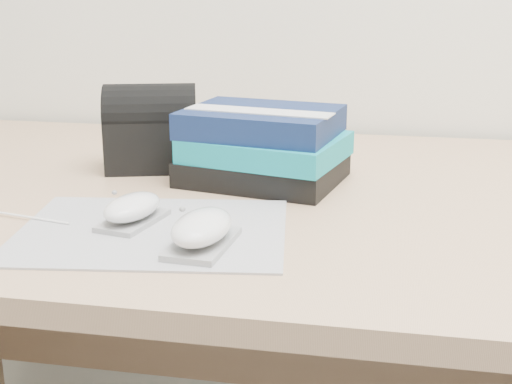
% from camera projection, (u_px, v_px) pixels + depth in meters
% --- Properties ---
extents(desk, '(1.60, 0.80, 0.73)m').
position_uv_depth(desk, '(317.00, 322.00, 1.13)').
color(desk, tan).
rests_on(desk, ground).
extents(mousepad, '(0.35, 0.29, 0.00)m').
position_uv_depth(mousepad, '(152.00, 230.00, 0.85)').
color(mousepad, gray).
rests_on(mousepad, desk).
extents(mouse_rear, '(0.07, 0.11, 0.04)m').
position_uv_depth(mouse_rear, '(132.00, 209.00, 0.86)').
color(mouse_rear, '#969698').
rests_on(mouse_rear, mousepad).
extents(mouse_front, '(0.07, 0.11, 0.05)m').
position_uv_depth(mouse_front, '(202.00, 230.00, 0.79)').
color(mouse_front, '#959597').
rests_on(mouse_front, mousepad).
extents(book_stack, '(0.25, 0.22, 0.11)m').
position_uv_depth(book_stack, '(263.00, 146.00, 1.04)').
color(book_stack, black).
rests_on(book_stack, desk).
extents(pouch, '(0.16, 0.13, 0.13)m').
position_uv_depth(pouch, '(151.00, 128.00, 1.11)').
color(pouch, black).
rests_on(pouch, desk).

